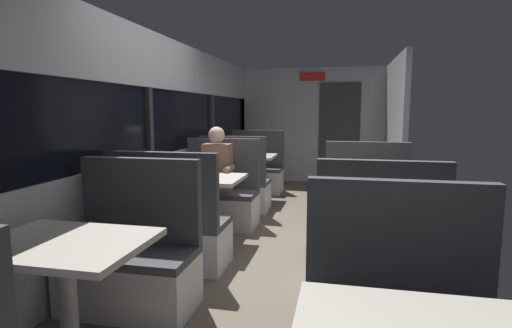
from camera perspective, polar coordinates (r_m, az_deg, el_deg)
The scene contains 17 objects.
ground_plane at distance 4.24m, azimuth 3.48°, elevation -12.53°, with size 3.30×9.20×0.02m, color #665B4C.
carriage_window_panel_left at distance 4.44m, azimuth -15.25°, elevation 2.96°, with size 0.09×8.48×2.30m.
carriage_end_bulkhead at distance 8.15m, azimuth 8.43°, elevation 5.39°, with size 2.90×0.11×2.30m.
carriage_aisle_panel_right at distance 6.99m, azimuth 19.26°, elevation 4.77°, with size 0.08×2.40×2.30m, color #B2B2B7.
dining_table_near_window at distance 2.50m, azimuth -25.73°, elevation -12.10°, with size 0.90×0.70×0.74m.
bench_near_window_facing_entry at distance 3.15m, azimuth -17.39°, elevation -13.60°, with size 0.95×0.50×1.10m.
dining_table_mid_window at distance 4.37m, azimuth -7.97°, elevation -3.13°, with size 0.90×0.70×0.74m.
bench_mid_window_facing_end at distance 3.81m, azimuth -11.53°, elevation -9.65°, with size 0.95×0.50×1.10m.
bench_mid_window_facing_entry at distance 5.08m, azimuth -5.19°, elevation -5.15°, with size 0.95×0.50×1.10m.
dining_table_far_window at distance 6.43m, azimuth -1.30°, elevation 0.42°, with size 0.90×0.70×0.74m.
bench_far_window_facing_end at distance 5.81m, azimuth -2.90°, elevation -3.48°, with size 0.95×0.50×1.10m.
bench_far_window_facing_entry at distance 7.15m, azimuth 0.00°, elevation -1.36°, with size 0.95×0.50×1.10m.
dining_table_rear_aisle at distance 3.92m, azimuth 16.39°, elevation -4.61°, with size 0.90×0.70×0.74m.
bench_rear_aisle_facing_end at distance 3.34m, azimuth 17.07°, elevation -12.38°, with size 0.95×0.50×1.10m.
bench_rear_aisle_facing_entry at distance 4.67m, azimuth 15.63°, elevation -6.54°, with size 0.95×0.50×1.10m.
seated_passenger at distance 4.97m, azimuth -5.47°, elevation -2.98°, with size 0.47×0.55×1.26m.
coffee_cup_primary at distance 6.37m, azimuth -1.11°, elevation 1.66°, with size 0.07×0.07×0.09m.
Camera 1 is at (0.59, -3.93, 1.45)m, focal length 27.82 mm.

